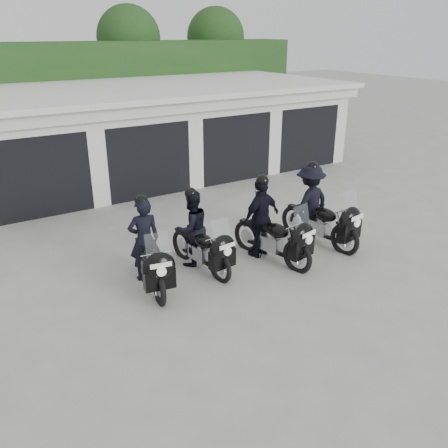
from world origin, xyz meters
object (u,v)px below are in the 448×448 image
police_bike_b (197,234)px  police_bike_c (267,223)px  police_bike_d (315,208)px  police_bike_a (148,251)px

police_bike_b → police_bike_c: 1.58m
police_bike_c → police_bike_d: 1.51m
police_bike_c → police_bike_d: size_ratio=0.97×
police_bike_b → police_bike_d: bearing=-12.4°
police_bike_a → police_bike_c: 2.71m
police_bike_b → police_bike_d: (3.01, -0.31, 0.10)m
police_bike_c → police_bike_d: (1.50, 0.13, 0.03)m
police_bike_c → police_bike_d: bearing=-6.1°
police_bike_b → police_bike_c: bearing=-22.8°
police_bike_b → police_bike_a: bearing=-177.2°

